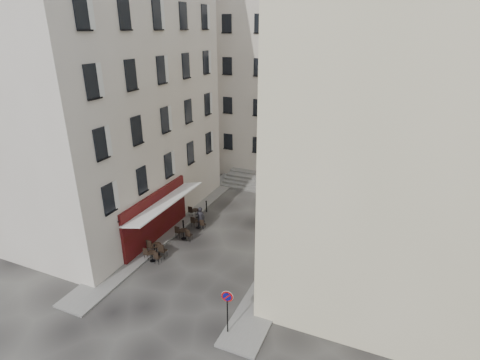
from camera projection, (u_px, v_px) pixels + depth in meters
The scene contains 18 objects.
ground at pixel (208, 261), 23.65m from camera, with size 90.00×90.00×0.00m, color black.
sidewalk_left at pixel (180, 219), 28.67m from camera, with size 2.00×22.00×0.12m, color slate.
sidewalk_right at pixel (290, 251), 24.53m from camera, with size 2.00×18.00×0.12m, color slate.
building_left at pixel (90, 79), 26.14m from camera, with size 12.20×16.20×20.60m.
building_right at pixel (414, 119), 19.27m from camera, with size 12.20×14.20×18.60m.
building_back at pixel (286, 76), 36.66m from camera, with size 18.20×10.20×18.60m.
cafe_storefront at pixel (157, 215), 25.36m from camera, with size 1.74×7.30×3.50m.
stone_steps at pixel (272, 184), 34.20m from camera, with size 9.00×3.15×0.80m.
bollard_near at pixel (155, 250), 23.78m from camera, with size 0.12×0.12×0.98m.
bollard_mid at pixel (183, 226), 26.76m from camera, with size 0.12×0.12×0.98m.
bollard_far at pixel (206, 206), 29.74m from camera, with size 0.12×0.12×0.98m.
no_parking_sign at pixel (227, 304), 17.35m from camera, with size 0.57×0.13×2.49m.
bistro_table_a at pixel (152, 255), 23.43m from camera, with size 1.21×0.57×0.85m.
bistro_table_b at pixel (157, 248), 24.04m from camera, with size 1.41×0.66×0.99m.
bistro_table_c at pixel (184, 233), 25.90m from camera, with size 1.27×0.60×0.90m.
bistro_table_d at pixel (198, 223), 27.35m from camera, with size 1.15×0.54×0.81m.
bistro_table_e at pixel (196, 213), 28.83m from camera, with size 1.24×0.58×0.87m.
pedestrian at pixel (200, 218), 27.11m from camera, with size 0.64×0.42×1.74m, color black.
Camera 1 is at (9.76, -17.54, 13.66)m, focal length 28.00 mm.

